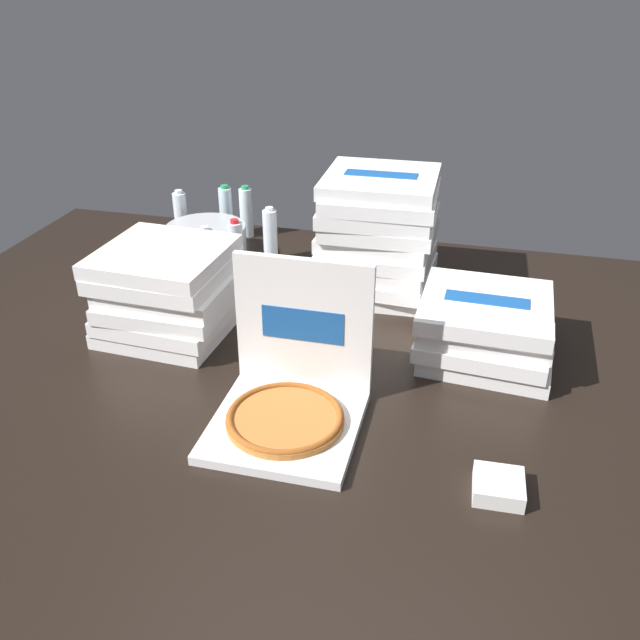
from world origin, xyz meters
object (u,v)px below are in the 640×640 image
ice_bucket (206,243)px  water_bottle_1 (246,212)px  pizza_stack_left_far (378,235)px  water_bottle_4 (226,212)px  water_bottle_3 (270,236)px  napkin_pile (498,486)px  open_pizza_box (292,391)px  pizza_stack_left_mid (169,291)px  pizza_stack_right_near (486,328)px  water_bottle_0 (181,217)px  water_bottle_2 (207,257)px  water_bottle_5 (236,249)px

ice_bucket → water_bottle_1: size_ratio=1.42×
pizza_stack_left_far → water_bottle_4: pizza_stack_left_far is taller
ice_bucket → water_bottle_3: 0.29m
napkin_pile → ice_bucket: bearing=136.9°
open_pizza_box → pizza_stack_left_mid: (-0.56, 0.39, 0.06)m
pizza_stack_left_far → ice_bucket: size_ratio=1.35×
pizza_stack_left_far → water_bottle_3: pizza_stack_left_far is taller
water_bottle_1 → water_bottle_3: size_ratio=1.00×
pizza_stack_right_near → water_bottle_4: water_bottle_4 is taller
pizza_stack_left_far → water_bottle_3: size_ratio=1.92×
water_bottle_1 → napkin_pile: 1.90m
ice_bucket → pizza_stack_left_far: bearing=-8.7°
pizza_stack_left_mid → water_bottle_4: 0.91m
water_bottle_1 → pizza_stack_right_near: bearing=-35.8°
ice_bucket → water_bottle_0: (-0.19, 0.16, 0.04)m
water_bottle_2 → water_bottle_5: bearing=49.9°
water_bottle_2 → water_bottle_3: 0.33m
ice_bucket → water_bottle_0: bearing=139.3°
water_bottle_1 → water_bottle_4: 0.10m
pizza_stack_left_far → water_bottle_2: (-0.67, -0.11, -0.12)m
pizza_stack_left_mid → water_bottle_2: bearing=93.5°
open_pizza_box → pizza_stack_left_far: pizza_stack_left_far is taller
water_bottle_2 → pizza_stack_right_near: bearing=-14.6°
pizza_stack_right_near → water_bottle_1: size_ratio=1.89×
pizza_stack_right_near → pizza_stack_left_far: bearing=137.3°
open_pizza_box → water_bottle_1: bearing=114.7°
ice_bucket → water_bottle_2: bearing=-66.5°
pizza_stack_left_far → water_bottle_0: size_ratio=1.92×
open_pizza_box → pizza_stack_right_near: open_pizza_box is taller
pizza_stack_left_far → water_bottle_3: bearing=161.8°
water_bottle_3 → napkin_pile: 1.58m
water_bottle_1 → water_bottle_3: 0.32m
water_bottle_0 → water_bottle_1: 0.30m
ice_bucket → water_bottle_0: size_ratio=1.42×
open_pizza_box → water_bottle_5: 1.01m
open_pizza_box → ice_bucket: bearing=124.0°
water_bottle_0 → ice_bucket: bearing=-40.7°
open_pizza_box → water_bottle_4: 1.46m
pizza_stack_left_mid → water_bottle_0: 0.84m
pizza_stack_left_far → water_bottle_1: bearing=149.3°
open_pizza_box → water_bottle_1: size_ratio=1.81×
water_bottle_5 → water_bottle_2: bearing=-130.1°
pizza_stack_right_near → ice_bucket: pizza_stack_right_near is taller
water_bottle_0 → pizza_stack_left_mid: bearing=-68.2°
pizza_stack_left_far → ice_bucket: pizza_stack_left_far is taller
water_bottle_2 → water_bottle_5: 0.14m
water_bottle_2 → ice_bucket: bearing=113.5°
ice_bucket → pizza_stack_left_mid: bearing=-78.7°
water_bottle_0 → water_bottle_2: size_ratio=1.00×
water_bottle_3 → napkin_pile: size_ratio=1.96×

